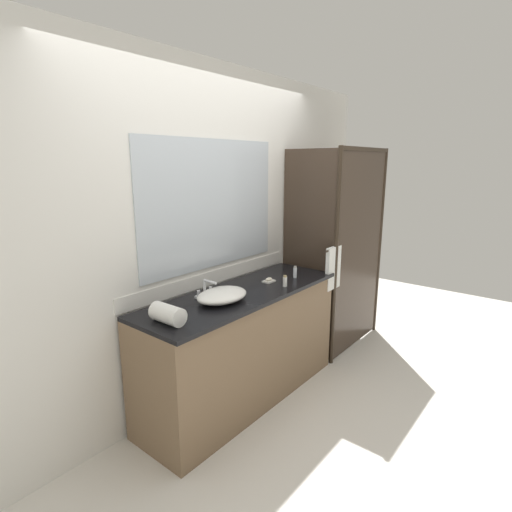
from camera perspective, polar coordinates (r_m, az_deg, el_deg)
ground_plane at (r=3.45m, az=-1.66°, el=-19.41°), size 8.00×8.00×0.00m
wall_back_with_mirror at (r=3.19m, az=-6.52°, el=3.14°), size 4.40×0.06×2.60m
vanity_cabinet at (r=3.23m, az=-1.85°, el=-12.61°), size 1.80×0.58×0.90m
shower_enclosure at (r=3.96m, az=12.42°, el=0.70°), size 1.20×0.59×2.00m
sink_basin at (r=2.85m, az=-4.87°, el=-5.60°), size 0.40×0.30×0.09m
faucet at (r=2.96m, az=-7.20°, el=-4.93°), size 0.17×0.14×0.13m
soap_dish at (r=3.29m, az=1.90°, el=-3.49°), size 0.10×0.07×0.04m
amenity_bottle_conditioner at (r=3.42m, az=5.59°, el=-2.31°), size 0.03×0.03×0.10m
amenity_bottle_lotion at (r=3.17m, az=4.15°, el=-3.61°), size 0.03×0.03×0.09m
rolled_towel_near_edge at (r=2.51m, az=-12.49°, el=-8.09°), size 0.12×0.23×0.12m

